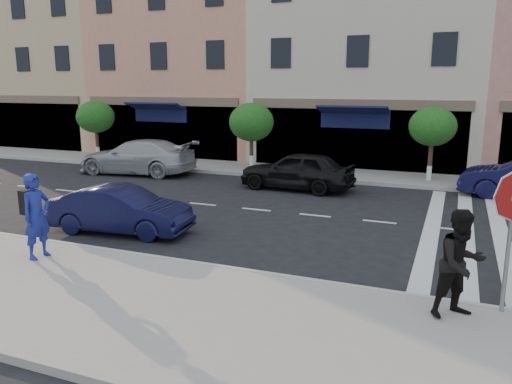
# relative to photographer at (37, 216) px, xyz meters

# --- Properties ---
(ground) EXTENTS (120.00, 120.00, 0.00)m
(ground) POSITION_rel_photographer_xyz_m (4.74, 2.55, -1.13)
(ground) COLOR black
(ground) RESTS_ON ground
(sidewalk_near) EXTENTS (60.00, 4.50, 0.15)m
(sidewalk_near) POSITION_rel_photographer_xyz_m (4.74, -1.20, -1.06)
(sidewalk_near) COLOR gray
(sidewalk_near) RESTS_ON ground
(sidewalk_far) EXTENTS (60.00, 3.00, 0.15)m
(sidewalk_far) POSITION_rel_photographer_xyz_m (4.74, 13.55, -1.06)
(sidewalk_far) COLOR gray
(sidewalk_far) RESTS_ON ground
(building_west_far) EXTENTS (12.00, 9.00, 12.00)m
(building_west_far) POSITION_rel_photographer_xyz_m (-17.26, 19.55, 4.87)
(building_west_far) COLOR tan
(building_west_far) RESTS_ON ground
(building_west_mid) EXTENTS (10.00, 9.00, 14.00)m
(building_west_mid) POSITION_rel_photographer_xyz_m (-6.26, 19.55, 5.87)
(building_west_mid) COLOR tan
(building_west_mid) RESTS_ON ground
(building_centre) EXTENTS (11.00, 9.00, 11.00)m
(building_centre) POSITION_rel_photographer_xyz_m (4.24, 19.55, 4.37)
(building_centre) COLOR beige
(building_centre) RESTS_ON ground
(street_tree_wa) EXTENTS (2.00, 2.00, 3.05)m
(street_tree_wa) POSITION_rel_photographer_xyz_m (-9.26, 13.35, 1.20)
(street_tree_wa) COLOR #473323
(street_tree_wa) RESTS_ON sidewalk_far
(street_tree_wb) EXTENTS (2.10, 2.10, 3.06)m
(street_tree_wb) POSITION_rel_photographer_xyz_m (-0.26, 13.35, 1.18)
(street_tree_wb) COLOR #473323
(street_tree_wb) RESTS_ON sidewalk_far
(street_tree_c) EXTENTS (1.90, 1.90, 3.04)m
(street_tree_c) POSITION_rel_photographer_xyz_m (7.74, 13.35, 1.23)
(street_tree_c) COLOR #473323
(street_tree_c) RESTS_ON sidewalk_far
(photographer) EXTENTS (0.52, 0.75, 1.96)m
(photographer) POSITION_rel_photographer_xyz_m (0.00, 0.00, 0.00)
(photographer) COLOR navy
(photographer) RESTS_ON sidewalk_near
(walker) EXTENTS (1.16, 1.13, 1.89)m
(walker) POSITION_rel_photographer_xyz_m (8.94, 0.43, -0.04)
(walker) COLOR black
(walker) RESTS_ON sidewalk_near
(car_near_mid) EXTENTS (4.06, 1.77, 1.30)m
(car_near_mid) POSITION_rel_photographer_xyz_m (0.21, 2.76, -0.48)
(car_near_mid) COLOR black
(car_near_mid) RESTS_ON ground
(car_far_left) EXTENTS (5.62, 2.69, 1.58)m
(car_far_left) POSITION_rel_photographer_xyz_m (-4.88, 10.75, -0.34)
(car_far_left) COLOR #A6A6AB
(car_far_left) RESTS_ON ground
(car_far_mid) EXTENTS (4.54, 2.07, 1.51)m
(car_far_mid) POSITION_rel_photographer_xyz_m (2.99, 10.15, -0.37)
(car_far_mid) COLOR black
(car_far_mid) RESTS_ON ground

